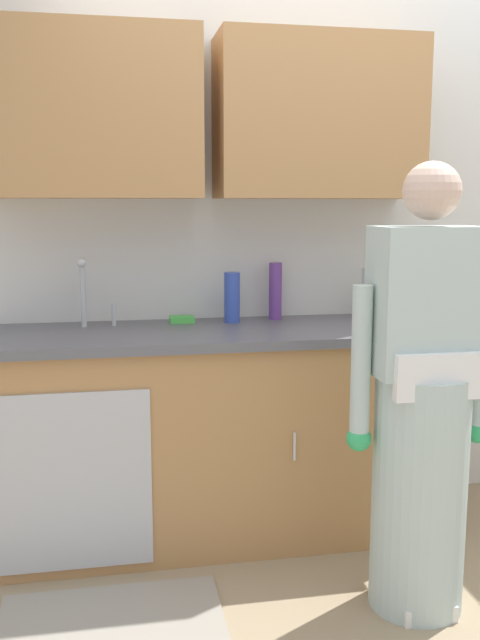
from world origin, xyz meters
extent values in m
plane|color=#998466|center=(0.00, 0.00, 0.00)|extent=(9.00, 9.00, 0.00)
cube|color=silver|center=(0.00, 1.05, 1.35)|extent=(4.80, 0.10, 2.70)
cube|color=#B27F4C|center=(-1.04, 0.83, 1.85)|extent=(0.91, 0.34, 0.70)
cube|color=#B27F4C|center=(-0.05, 0.83, 1.85)|extent=(0.91, 0.34, 0.70)
cube|color=#B27F4C|center=(-0.55, 0.70, 0.45)|extent=(1.90, 0.60, 0.90)
cube|color=#B7BABF|center=(-1.15, 0.39, 0.41)|extent=(0.60, 0.01, 0.72)
cylinder|color=silver|center=(-0.27, 0.39, 0.50)|extent=(0.01, 0.01, 0.12)
cylinder|color=silver|center=(0.16, 0.39, 0.50)|extent=(0.01, 0.01, 0.12)
cube|color=#595960|center=(-0.55, 0.70, 0.92)|extent=(1.96, 0.66, 0.04)
cube|color=#B7BABF|center=(-1.07, 0.70, 0.92)|extent=(0.50, 0.36, 0.03)
cylinder|color=#B7BABF|center=(-1.11, 0.85, 1.09)|extent=(0.02, 0.02, 0.30)
sphere|color=#B7BABF|center=(-1.11, 0.79, 1.23)|extent=(0.04, 0.04, 0.04)
cylinder|color=#B7BABF|center=(-0.98, 0.85, 0.99)|extent=(0.02, 0.02, 0.10)
cube|color=white|center=(0.09, -0.04, 0.03)|extent=(0.20, 0.26, 0.06)
cylinder|color=#B2C6C1|center=(0.09, -0.02, 0.44)|extent=(0.34, 0.34, 0.88)
cube|color=#B2C6C1|center=(0.09, -0.02, 1.14)|extent=(0.38, 0.22, 0.52)
sphere|color=beige|center=(0.09, -0.02, 1.52)|extent=(0.20, 0.20, 0.20)
cube|color=white|center=(0.09, -0.14, 0.90)|extent=(0.32, 0.04, 0.16)
cylinder|color=#B2C6C1|center=(-0.14, 0.00, 0.93)|extent=(0.07, 0.07, 0.55)
sphere|color=#33B266|center=(-0.14, 0.00, 0.65)|extent=(0.09, 0.09, 0.09)
sphere|color=#33B266|center=(0.32, 0.00, 0.65)|extent=(0.09, 0.09, 0.09)
cube|color=gray|center=(-1.02, 0.05, 0.01)|extent=(0.80, 0.50, 0.01)
cylinder|color=silver|center=(0.21, 0.84, 1.06)|extent=(0.07, 0.07, 0.24)
cylinder|color=#D8D14C|center=(0.37, 0.86, 1.07)|extent=(0.07, 0.07, 0.27)
cylinder|color=#66388C|center=(-0.23, 0.91, 1.07)|extent=(0.06, 0.06, 0.27)
cylinder|color=#334CB2|center=(-0.44, 0.86, 1.05)|extent=(0.07, 0.07, 0.23)
cylinder|color=#B24C47|center=(0.22, 0.66, 0.98)|extent=(0.08, 0.08, 0.08)
cube|color=#4CBF4C|center=(-0.67, 0.89, 0.96)|extent=(0.11, 0.07, 0.03)
camera|label=1|loc=(-1.00, -2.29, 1.47)|focal=39.74mm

